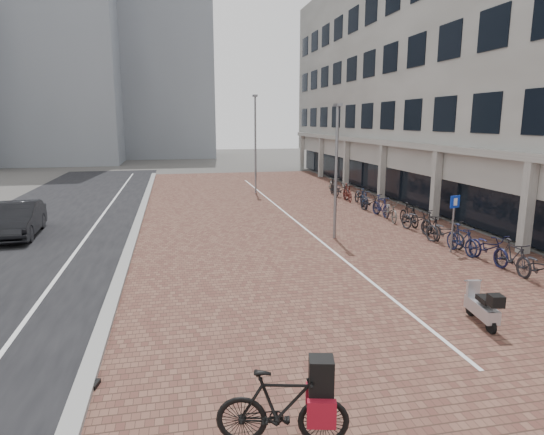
{
  "coord_description": "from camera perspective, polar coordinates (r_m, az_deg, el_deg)",
  "views": [
    {
      "loc": [
        -3.38,
        -10.21,
        4.69
      ],
      "look_at": [
        0.0,
        6.0,
        1.3
      ],
      "focal_mm": 31.19,
      "sensor_mm": 36.0,
      "label": 1
    }
  ],
  "objects": [
    {
      "name": "plaza_brick",
      "position": [
        23.33,
        1.8,
        -0.01
      ],
      "size": [
        14.5,
        42.0,
        0.04
      ],
      "primitive_type": "cube",
      "color": "brown",
      "rests_on": "ground"
    },
    {
      "name": "lamp_near",
      "position": [
        18.89,
        7.73,
        5.26
      ],
      "size": [
        0.12,
        0.12,
        5.29
      ],
      "primitive_type": "cylinder",
      "color": "slate",
      "rests_on": "ground"
    },
    {
      "name": "parking_line",
      "position": [
        23.37,
        2.27,
        0.07
      ],
      "size": [
        0.1,
        30.0,
        0.0
      ],
      "primitive_type": "cube",
      "color": "white",
      "rests_on": "plaza_brick"
    },
    {
      "name": "hero_bike",
      "position": [
        7.41,
        1.29,
        -21.82
      ],
      "size": [
        2.03,
        1.0,
        1.38
      ],
      "rotation": [
        0.0,
        0.0,
        1.33
      ],
      "color": "black",
      "rests_on": "ground"
    },
    {
      "name": "bike_row",
      "position": [
        23.17,
        14.39,
        0.84
      ],
      "size": [
        1.32,
        20.44,
        1.05
      ],
      "color": "black",
      "rests_on": "ground"
    },
    {
      "name": "shoes",
      "position": [
        9.49,
        -21.12,
        -18.58
      ],
      "size": [
        0.45,
        0.4,
        0.1
      ],
      "primitive_type": null,
      "rotation": [
        0.0,
        0.0,
        -0.23
      ],
      "color": "black",
      "rests_on": "ground"
    },
    {
      "name": "lamp_far",
      "position": [
        30.94,
        -2.02,
        8.68
      ],
      "size": [
        0.12,
        0.12,
        6.26
      ],
      "primitive_type": "cylinder",
      "color": "slate",
      "rests_on": "ground"
    },
    {
      "name": "car_dark",
      "position": [
        22.04,
        -28.35,
        -0.24
      ],
      "size": [
        1.79,
        4.39,
        1.41
      ],
      "primitive_type": "imported",
      "rotation": [
        0.0,
        0.0,
        0.07
      ],
      "color": "black",
      "rests_on": "ground"
    },
    {
      "name": "scooter_front",
      "position": [
        12.19,
        24.01,
        -9.7
      ],
      "size": [
        0.64,
        1.44,
        0.95
      ],
      "primitive_type": null,
      "rotation": [
        0.0,
        0.0,
        -0.15
      ],
      "color": "#B5B4BA",
      "rests_on": "ground"
    },
    {
      "name": "street_asphalt",
      "position": [
        23.38,
        -25.43,
        -1.12
      ],
      "size": [
        8.0,
        50.0,
        0.03
      ],
      "primitive_type": "cube",
      "color": "black",
      "rests_on": "ground"
    },
    {
      "name": "lane_line",
      "position": [
        22.98,
        -20.59,
        -0.9
      ],
      "size": [
        0.12,
        44.0,
        0.0
      ],
      "primitive_type": "cube",
      "color": "white",
      "rests_on": "street_asphalt"
    },
    {
      "name": "curb",
      "position": [
        22.75,
        -15.87,
        -0.59
      ],
      "size": [
        0.35,
        42.0,
        0.14
      ],
      "primitive_type": "cube",
      "color": "gray",
      "rests_on": "ground"
    },
    {
      "name": "bg_towers",
      "position": [
        60.86,
        -23.42,
        19.44
      ],
      "size": [
        33.0,
        23.0,
        32.0
      ],
      "color": "gray",
      "rests_on": "ground"
    },
    {
      "name": "office_building",
      "position": [
        31.12,
        21.06,
        17.77
      ],
      "size": [
        8.4,
        40.0,
        15.0
      ],
      "color": "#AAAAA5",
      "rests_on": "ground"
    },
    {
      "name": "parking_sign",
      "position": [
        18.03,
        21.08,
        0.21
      ],
      "size": [
        0.43,
        0.16,
        2.11
      ],
      "rotation": [
        0.0,
        0.0,
        0.28
      ],
      "color": "slate",
      "rests_on": "ground"
    },
    {
      "name": "ground",
      "position": [
        11.73,
        6.14,
        -12.06
      ],
      "size": [
        140.0,
        140.0,
        0.0
      ],
      "primitive_type": "plane",
      "color": "#474442",
      "rests_on": "ground"
    }
  ]
}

